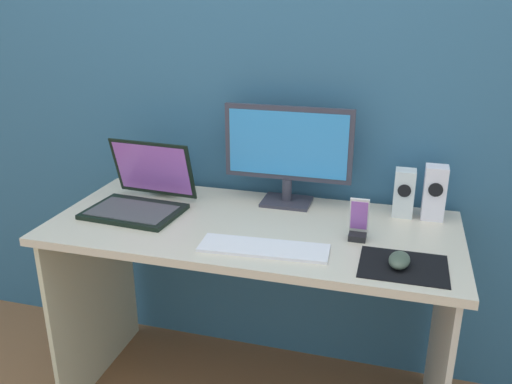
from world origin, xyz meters
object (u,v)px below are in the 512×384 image
speaker_near_monitor (404,193)px  phone_in_dock (358,225)px  laptop (140,197)px  keyboard_external (264,248)px  speaker_right (434,193)px  monitor (288,151)px  fishbowl (167,175)px  mouse (399,260)px

speaker_near_monitor → phone_in_dock: size_ratio=1.22×
laptop → keyboard_external: (0.52, -0.20, -0.04)m
speaker_right → keyboard_external: bearing=-141.8°
monitor → keyboard_external: 0.44m
fishbowl → keyboard_external: size_ratio=0.38×
phone_in_dock → speaker_right: bearing=45.4°
monitor → laptop: monitor is taller
fishbowl → keyboard_external: fishbowl is taller
mouse → speaker_near_monitor: bearing=95.7°
speaker_near_monitor → speaker_right: bearing=0.0°
fishbowl → mouse: fishbowl is taller
fishbowl → speaker_near_monitor: bearing=0.8°
speaker_right → mouse: speaker_right is taller
speaker_right → phone_in_dock: (-0.23, -0.24, -0.05)m
speaker_near_monitor → fishbowl: size_ratio=1.10×
monitor → fishbowl: size_ratio=3.08×
speaker_right → mouse: 0.42m
fishbowl → keyboard_external: 0.63m
speaker_near_monitor → fishbowl: 0.90m
monitor → phone_in_dock: bearing=-39.9°
laptop → phone_in_dock: laptop is taller
speaker_near_monitor → phone_in_dock: (-0.13, -0.24, -0.04)m
mouse → phone_in_dock: 0.21m
speaker_near_monitor → mouse: (-0.00, -0.40, -0.06)m
speaker_near_monitor → phone_in_dock: bearing=-119.3°
monitor → speaker_near_monitor: size_ratio=2.79×
monitor → speaker_right: monitor is taller
laptop → phone_in_dock: 0.79m
fishbowl → mouse: 0.98m
speaker_right → phone_in_dock: speaker_right is taller
laptop → keyboard_external: 0.56m
speaker_right → fishbowl: speaker_right is taller
speaker_right → fishbowl: (-1.00, -0.01, -0.02)m
phone_in_dock → fishbowl: bearing=163.6°
speaker_right → fishbowl: bearing=-179.3°
monitor → fishbowl: (-0.48, -0.01, -0.13)m
monitor → mouse: bearing=-43.5°
speaker_right → fishbowl: size_ratio=1.25×
fishbowl → mouse: size_ratio=1.53×
speaker_near_monitor → laptop: 0.94m
speaker_near_monitor → keyboard_external: speaker_near_monitor is taller
keyboard_external → mouse: bearing=-3.7°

